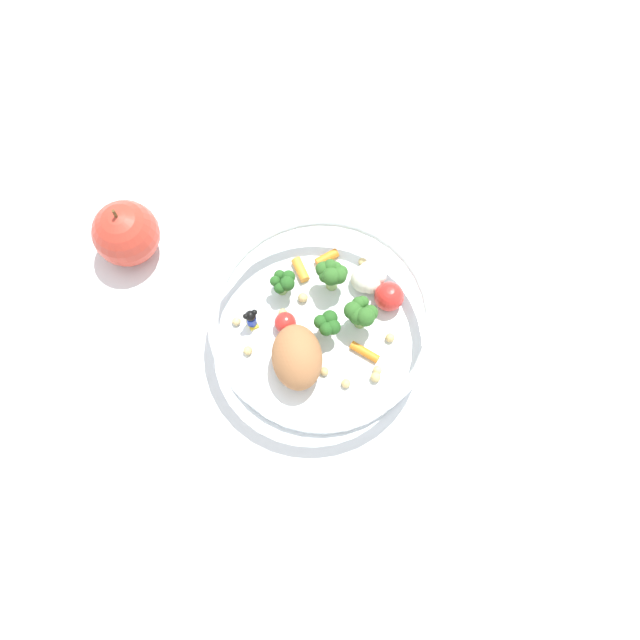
# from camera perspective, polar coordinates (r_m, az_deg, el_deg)

# --- Properties ---
(ground_plane) EXTENTS (2.40, 2.40, 0.00)m
(ground_plane) POSITION_cam_1_polar(r_m,az_deg,el_deg) (0.73, -0.62, -1.57)
(ground_plane) COLOR white
(food_container) EXTENTS (0.24, 0.24, 0.06)m
(food_container) POSITION_cam_1_polar(r_m,az_deg,el_deg) (0.71, 0.20, 0.01)
(food_container) COLOR white
(food_container) RESTS_ON ground_plane
(loose_apple) EXTENTS (0.08, 0.08, 0.09)m
(loose_apple) POSITION_cam_1_polar(r_m,az_deg,el_deg) (0.78, -16.60, 7.27)
(loose_apple) COLOR #BC3828
(loose_apple) RESTS_ON ground_plane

